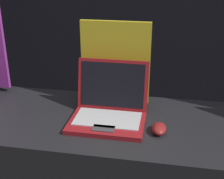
{
  "coord_description": "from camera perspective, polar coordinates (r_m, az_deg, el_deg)",
  "views": [
    {
      "loc": [
        0.22,
        -0.94,
        1.67
      ],
      "look_at": [
        -0.01,
        0.29,
        1.14
      ],
      "focal_mm": 50.0,
      "sensor_mm": 36.0,
      "label": 1
    }
  ],
  "objects": [
    {
      "name": "laptop_middle",
      "position": [
        1.4,
        -0.51,
        -3.27
      ],
      "size": [
        0.33,
        0.29,
        0.25
      ],
      "color": "maroon",
      "rests_on": "display_counter"
    },
    {
      "name": "promo_stand_middle",
      "position": [
        1.49,
        0.6,
        4.16
      ],
      "size": [
        0.33,
        0.07,
        0.42
      ],
      "color": "black",
      "rests_on": "display_counter"
    },
    {
      "name": "mouse_middle",
      "position": [
        1.33,
        8.59,
        -7.09
      ],
      "size": [
        0.06,
        0.1,
        0.04
      ],
      "color": "maroon",
      "rests_on": "display_counter"
    }
  ]
}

